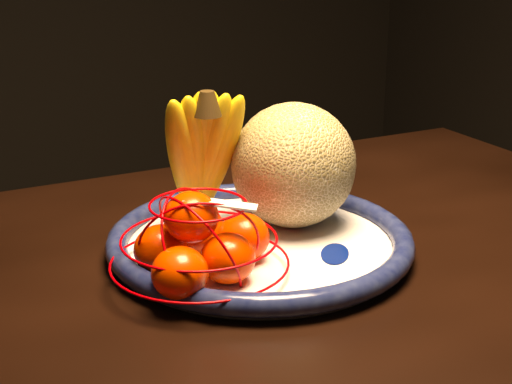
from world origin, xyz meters
name	(u,v)px	position (x,y,z in m)	size (l,w,h in m)	color
dining_table	(162,372)	(0.04, -0.06, 0.62)	(1.39, 0.83, 0.69)	black
fruit_bowl	(260,242)	(0.19, 0.01, 0.71)	(0.34, 0.34, 0.03)	white
cantaloupe	(293,165)	(0.25, 0.04, 0.78)	(0.15, 0.15, 0.15)	olive
banana_bunch	(201,152)	(0.15, 0.08, 0.80)	(0.12, 0.12, 0.18)	yellow
mandarin_bag	(201,244)	(0.10, -0.03, 0.74)	(0.24, 0.24, 0.12)	#FF2F00
price_tag	(221,203)	(0.11, -0.05, 0.79)	(0.07, 0.03, 0.00)	white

